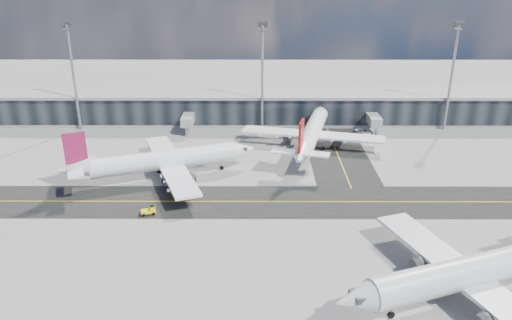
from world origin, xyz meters
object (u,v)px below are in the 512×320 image
at_px(airliner_redtail, 312,133).
at_px(baggage_tug, 150,210).
at_px(airliner_near, 481,270).
at_px(airliner_af, 162,161).
at_px(service_van, 363,132).

relative_size(airliner_redtail, baggage_tug, 14.37).
distance_m(airliner_redtail, airliner_near, 60.72).
relative_size(airliner_af, airliner_redtail, 0.97).
relative_size(airliner_af, airliner_near, 0.93).
bearing_deg(airliner_redtail, baggage_tug, -119.96).
xyz_separation_m(airliner_af, airliner_near, (50.63, -40.13, 0.27)).
bearing_deg(service_van, airliner_near, -122.80).
height_order(airliner_af, airliner_redtail, airliner_redtail).
xyz_separation_m(baggage_tug, service_van, (48.11, 45.24, -0.13)).
bearing_deg(airliner_af, airliner_redtail, 97.95).
relative_size(airliner_redtail, airliner_near, 0.96).
relative_size(airliner_near, baggage_tug, 14.92).
distance_m(airliner_af, baggage_tug, 16.69).
height_order(airliner_redtail, service_van, airliner_redtail).
relative_size(airliner_redtail, service_van, 8.30).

